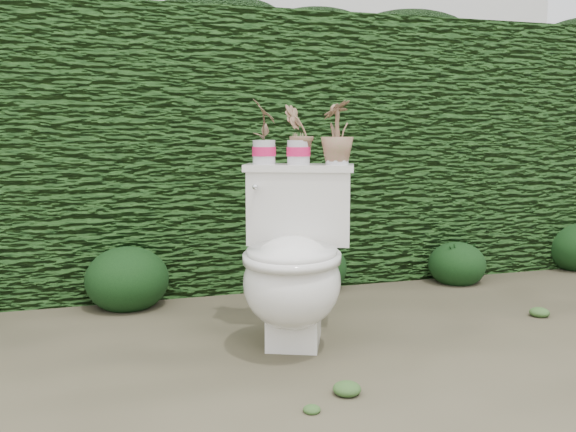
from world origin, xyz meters
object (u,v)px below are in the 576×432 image
object	(u,v)px
potted_plant_center	(299,136)
potted_plant_right	(337,134)
toilet	(294,265)
potted_plant_left	(264,133)

from	to	relation	value
potted_plant_center	potted_plant_right	world-z (taller)	potted_plant_right
toilet	potted_plant_left	bearing A→B (deg)	124.12
potted_plant_center	toilet	bearing A→B (deg)	59.62
potted_plant_left	toilet	bearing A→B (deg)	-152.83
toilet	potted_plant_left	distance (m)	0.63
toilet	potted_plant_center	distance (m)	0.60
toilet	potted_plant_right	world-z (taller)	potted_plant_right
potted_plant_left	potted_plant_center	size ratio (longest dim) A/B	1.10
potted_plant_left	potted_plant_right	size ratio (longest dim) A/B	1.03
potted_plant_left	potted_plant_center	distance (m)	0.16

